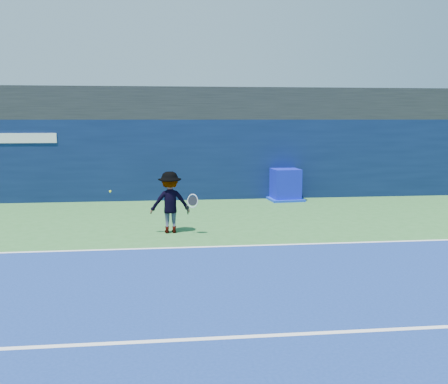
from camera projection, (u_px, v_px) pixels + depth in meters
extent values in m
plane|color=#306B30|center=(215.00, 290.00, 8.94)|extent=(80.00, 80.00, 0.00)
cube|color=white|center=(203.00, 247.00, 11.89)|extent=(24.00, 0.10, 0.01)
cube|color=white|center=(228.00, 338.00, 6.97)|extent=(24.00, 0.10, 0.01)
cube|color=black|center=(187.00, 104.00, 19.72)|extent=(36.00, 3.00, 1.20)
cube|color=#0B183C|center=(189.00, 159.00, 19.04)|extent=(36.00, 1.00, 3.00)
cube|color=#0C14B5|center=(285.00, 184.00, 18.72)|extent=(1.07, 1.07, 1.18)
cube|color=#0D2DC1|center=(285.00, 199.00, 18.80)|extent=(1.34, 1.34, 0.08)
imported|color=white|center=(170.00, 202.00, 13.33)|extent=(1.11, 0.69, 1.65)
cylinder|color=black|center=(187.00, 210.00, 13.16)|extent=(0.08, 0.15, 0.26)
torus|color=silver|center=(193.00, 201.00, 13.09)|extent=(0.30, 0.17, 0.30)
cylinder|color=black|center=(193.00, 201.00, 13.09)|extent=(0.25, 0.13, 0.25)
sphere|color=#D3E419|center=(110.00, 191.00, 14.10)|extent=(0.06, 0.06, 0.06)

